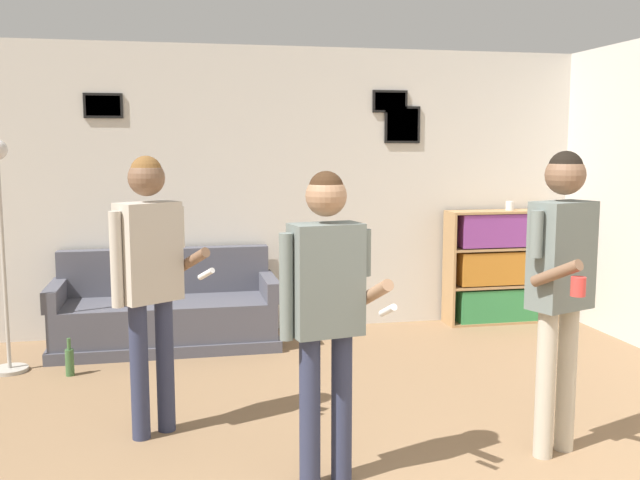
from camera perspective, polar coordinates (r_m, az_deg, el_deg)
wall_back at (r=6.88m, az=-1.80°, el=4.05°), size 8.05×0.08×2.70m
couch at (r=6.52m, az=-12.21°, el=-5.85°), size 1.96×0.80×0.84m
bookshelf at (r=7.40m, az=14.38°, el=-2.09°), size 1.16×0.30×1.14m
floor_lamp at (r=6.03m, az=-24.08°, el=-0.07°), size 0.28×0.28×1.82m
person_player_foreground_left at (r=4.40m, az=-13.50°, el=-2.00°), size 0.60×0.37×1.72m
person_player_foreground_center at (r=3.65m, az=0.49°, el=-4.52°), size 0.54×0.43×1.65m
person_watcher_holding_cup at (r=4.23m, az=18.76°, el=-2.26°), size 0.47×0.54×1.75m
bottle_on_floor at (r=5.93m, az=-19.40°, el=-9.12°), size 0.07×0.07×0.30m
drinking_cup at (r=7.35m, az=14.93°, el=2.66°), size 0.08×0.08×0.09m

